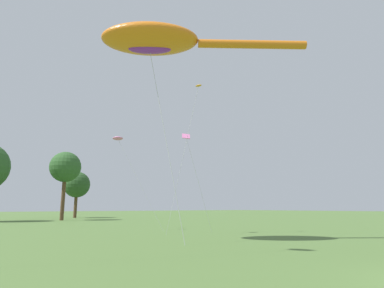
# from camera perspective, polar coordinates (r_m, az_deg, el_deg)

# --- Properties ---
(big_show_kite) EXTENTS (10.84, 8.73, 12.25)m
(big_show_kite) POSITION_cam_1_polar(r_m,az_deg,el_deg) (20.22, -6.36, 17.71)
(big_show_kite) COLOR orange
(big_show_kite) RESTS_ON ground
(small_kite_tiny_distant) EXTENTS (3.18, 3.67, 7.65)m
(small_kite_tiny_distant) POSITION_cam_1_polar(r_m,az_deg,el_deg) (27.72, -12.87, 0.83)
(small_kite_tiny_distant) COLOR pink
(small_kite_tiny_distant) RESTS_ON ground
(small_kite_triangle_green) EXTENTS (2.72, 0.65, 7.15)m
(small_kite_triangle_green) POSITION_cam_1_polar(r_m,az_deg,el_deg) (23.61, -0.79, 0.34)
(small_kite_triangle_green) COLOR pink
(small_kite_triangle_green) RESTS_ON ground
(small_kite_box_yellow) EXTENTS (2.59, 0.93, 10.93)m
(small_kite_box_yellow) POSITION_cam_1_polar(r_m,az_deg,el_deg) (24.63, 0.85, 8.85)
(small_kite_box_yellow) COLOR orange
(small_kite_box_yellow) RESTS_ON ground
(tree_pine_center) EXTENTS (4.53, 4.53, 8.01)m
(tree_pine_center) POSITION_cam_1_polar(r_m,az_deg,el_deg) (61.18, -19.60, -6.79)
(tree_pine_center) COLOR #513823
(tree_pine_center) RESTS_ON ground
(tree_oak_left) EXTENTS (4.39, 4.39, 9.73)m
(tree_oak_left) POSITION_cam_1_polar(r_m,az_deg,el_deg) (50.37, -21.39, -3.87)
(tree_oak_left) COLOR #513823
(tree_oak_left) RESTS_ON ground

